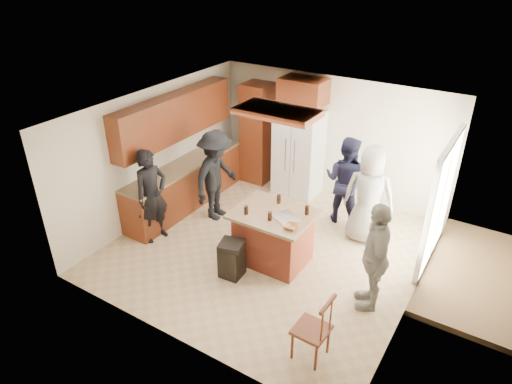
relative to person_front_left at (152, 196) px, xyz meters
The scene contains 12 objects.
person_front_left is the anchor object (origin of this frame).
person_behind_left 3.55m from the person_front_left, 41.94° to the left, with size 0.84×0.52×1.72m, color #181931.
person_behind_right 3.78m from the person_front_left, 31.50° to the left, with size 0.88×0.57×1.81m, color gray.
person_side_right 3.91m from the person_front_left, ahead, with size 1.00×0.51×1.71m, color gray.
person_counter 1.30m from the person_front_left, 66.53° to the left, with size 1.15×0.54×1.78m, color black.
left_cabinetry 1.26m from the person_front_left, 105.54° to the left, with size 0.64×3.00×2.30m.
back_wall_units 3.11m from the person_front_left, 79.23° to the left, with size 1.80×0.60×2.45m.
refrigerator 3.23m from the person_front_left, 65.19° to the left, with size 0.90×0.76×1.80m.
kitchen_island 2.25m from the person_front_left, 14.17° to the left, with size 1.28×1.03×0.93m.
island_items 2.42m from the person_front_left, 10.86° to the left, with size 0.95×0.71×0.15m.
trash_bin 1.88m from the person_front_left, ahead, with size 0.44×0.44×0.63m.
spindle_chair 3.76m from the person_front_left, 15.27° to the right, with size 0.44×0.44×0.99m.
Camera 1 is at (3.32, -5.75, 4.72)m, focal length 32.00 mm.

